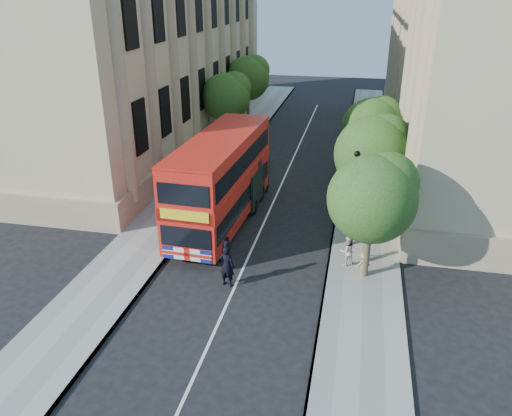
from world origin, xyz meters
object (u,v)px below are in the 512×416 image
Objects in this scene: police_constable at (227,266)px; woman_pedestrian at (347,251)px; double_decker_bus at (221,178)px; lamp_post at (353,203)px; box_van at (245,179)px.

police_constable reaches higher than woman_pedestrian.
woman_pedestrian is at bearing -23.21° from double_decker_bus.
lamp_post reaches higher than double_decker_bus.
double_decker_bus is 2.09× the size of box_van.
box_van is (-6.80, 4.81, -1.03)m from lamp_post.
police_constable is 1.34× the size of woman_pedestrian.
double_decker_bus is at bearing -60.38° from police_constable.
lamp_post is 2.73m from woman_pedestrian.
woman_pedestrian is (6.71, -7.00, -0.60)m from box_van.
box_van is 9.93m from police_constable.
lamp_post is at bearing -124.82° from police_constable.
woman_pedestrian is at bearing -92.50° from lamp_post.
lamp_post is 3.41× the size of woman_pedestrian.
double_decker_bus is 7.32× the size of woman_pedestrian.
lamp_post is 7.48m from double_decker_bus.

